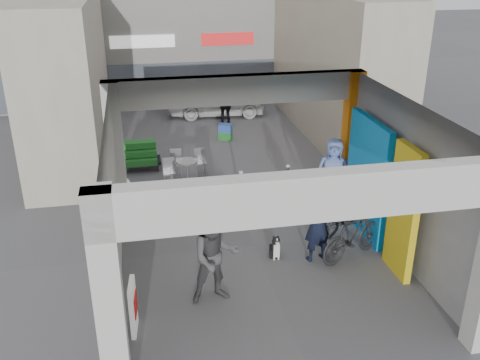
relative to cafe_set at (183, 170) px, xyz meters
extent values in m
plane|color=#545358|center=(1.23, -4.19, -0.28)|extent=(90.00, 90.00, 0.00)
cube|color=#B4B3AF|center=(-1.77, -8.19, 1.47)|extent=(0.40, 0.40, 3.50)
cube|color=#B4B3AF|center=(-1.77, -2.19, 1.47)|extent=(0.40, 0.40, 3.50)
cube|color=orange|center=(4.23, -2.19, 1.47)|extent=(0.40, 0.40, 3.50)
plane|color=silver|center=(-1.77, -5.19, 1.47)|extent=(0.00, 6.40, 6.40)
plane|color=#A3A3A8|center=(4.23, -5.19, 1.47)|extent=(0.00, 6.40, 6.40)
cube|color=#0C7CCA|center=(3.93, -3.99, 1.12)|extent=(0.15, 2.00, 2.80)
cube|color=gold|center=(3.93, -5.79, 1.12)|extent=(0.15, 1.00, 2.80)
plane|color=beige|center=(1.23, -5.19, 3.22)|extent=(6.40, 6.40, 0.00)
cube|color=#B4B3AF|center=(1.23, -2.14, 2.87)|extent=(6.40, 0.30, 0.70)
cube|color=#B4B3AF|center=(1.23, -8.24, 2.87)|extent=(6.40, 0.30, 0.70)
cube|color=silver|center=(1.23, -1.97, 2.82)|extent=(4.20, 0.05, 0.55)
cube|color=silver|center=(1.23, 9.81, 3.72)|extent=(18.00, 4.00, 8.00)
cube|color=#515966|center=(1.23, 7.76, 0.72)|extent=(16.20, 0.06, 1.80)
cube|color=white|center=(-0.77, 7.77, 2.52)|extent=(2.60, 0.06, 0.50)
cube|color=red|center=(2.73, 7.77, 2.52)|extent=(2.20, 0.06, 0.50)
cube|color=#ACA68F|center=(-3.27, 3.31, 2.22)|extent=(2.00, 9.00, 5.00)
cube|color=#ACA68F|center=(5.73, 3.31, 2.22)|extent=(2.00, 9.00, 5.00)
cylinder|color=#95989D|center=(-0.43, -1.65, 0.18)|extent=(0.09, 0.09, 0.92)
cylinder|color=#95989D|center=(1.36, -1.88, 0.15)|extent=(0.09, 0.09, 0.87)
cylinder|color=#95989D|center=(2.73, -1.60, 0.13)|extent=(0.09, 0.09, 0.83)
cube|color=silver|center=(-1.52, -6.65, 0.22)|extent=(0.13, 0.56, 1.00)
cube|color=red|center=(-1.48, -6.65, 0.27)|extent=(0.08, 0.39, 0.40)
cube|color=silver|center=(-1.52, -2.33, 0.22)|extent=(0.20, 0.55, 1.00)
cube|color=red|center=(-1.48, -2.33, 0.27)|extent=(0.12, 0.38, 0.40)
cylinder|color=#97989C|center=(0.10, -0.25, 0.04)|extent=(0.05, 0.05, 0.64)
cylinder|color=#97989C|center=(0.10, -0.25, -0.27)|extent=(0.39, 0.39, 0.02)
cylinder|color=#97989C|center=(0.10, -0.25, 0.36)|extent=(0.62, 0.62, 0.04)
cube|color=#97989C|center=(-0.43, -0.43, -0.08)|extent=(0.34, 0.34, 0.40)
cube|color=#97989C|center=(-0.43, -0.27, 0.31)|extent=(0.34, 0.04, 0.40)
cube|color=#97989C|center=(0.55, 0.19, -0.08)|extent=(0.34, 0.34, 0.40)
cube|color=#97989C|center=(0.55, 0.35, 0.31)|extent=(0.34, 0.04, 0.40)
cube|color=#97989C|center=(-0.16, 0.28, -0.08)|extent=(0.34, 0.34, 0.40)
cube|color=#97989C|center=(-0.16, 0.44, 0.31)|extent=(0.34, 0.04, 0.40)
cube|color=black|center=(-1.25, 0.98, -0.12)|extent=(1.31, 0.65, 0.33)
cube|color=#1A5C22|center=(-1.25, 0.81, 0.05)|extent=(1.09, 0.38, 0.20)
cube|color=#1A5C22|center=(-1.25, 0.98, 0.26)|extent=(1.09, 0.38, 0.20)
cube|color=#1A5C22|center=(-1.25, 1.14, 0.48)|extent=(1.09, 0.38, 0.20)
cube|color=#1A5C22|center=(1.83, 3.26, -0.14)|extent=(0.55, 0.50, 0.28)
cube|color=#294A99|center=(1.83, 3.26, 0.14)|extent=(0.55, 0.50, 0.28)
cube|color=black|center=(1.56, -4.69, -0.18)|extent=(0.21, 0.28, 0.21)
cube|color=black|center=(1.56, -4.81, -0.02)|extent=(0.17, 0.14, 0.32)
cube|color=silver|center=(1.56, -4.89, -0.05)|extent=(0.13, 0.03, 0.30)
cylinder|color=silver|center=(1.51, -4.87, -0.16)|extent=(0.04, 0.04, 0.25)
cylinder|color=silver|center=(1.61, -4.87, -0.16)|extent=(0.04, 0.04, 0.25)
sphere|color=black|center=(1.56, -4.83, 0.18)|extent=(0.17, 0.17, 0.17)
cube|color=silver|center=(1.56, -4.91, 0.16)|extent=(0.07, 0.11, 0.05)
cone|color=black|center=(1.52, -4.79, 0.26)|extent=(0.06, 0.06, 0.07)
cone|color=black|center=(1.61, -4.79, 0.26)|extent=(0.06, 0.06, 0.07)
imported|color=black|center=(2.41, -5.00, 0.59)|extent=(0.71, 0.55, 1.74)
imported|color=#434245|center=(0.05, -6.02, 0.67)|extent=(0.98, 0.79, 1.91)
imported|color=#5F78B8|center=(3.70, -2.46, 0.64)|extent=(1.05, 0.87, 1.84)
imported|color=black|center=(2.13, 4.90, 0.54)|extent=(1.01, 0.53, 1.64)
imported|color=black|center=(3.53, -4.12, 0.17)|extent=(1.79, 0.79, 0.91)
imported|color=black|center=(3.21, -5.09, 0.26)|extent=(1.85, 1.24, 1.08)
imported|color=silver|center=(1.98, 6.29, 0.38)|extent=(4.02, 1.88, 1.33)
camera|label=1|loc=(-1.17, -14.57, 6.02)|focal=40.00mm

